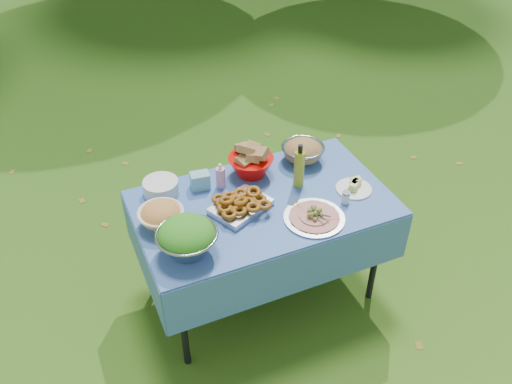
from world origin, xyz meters
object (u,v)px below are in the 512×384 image
plate_stack (161,187)px  oil_bottle (299,165)px  picnic_table (263,249)px  bread_bowl (251,161)px  salad_bowl (187,237)px  pasta_bowl_steel (303,151)px  charcuterie_platter (315,213)px

plate_stack → oil_bottle: size_ratio=0.74×
picnic_table → bread_bowl: bread_bowl is taller
salad_bowl → pasta_bowl_steel: salad_bowl is taller
plate_stack → salad_bowl: bearing=-91.1°
picnic_table → salad_bowl: bearing=-157.0°
picnic_table → charcuterie_platter: bearing=-51.5°
oil_bottle → picnic_table: bearing=-165.8°
oil_bottle → plate_stack: bearing=162.0°
plate_stack → bread_bowl: (0.56, -0.04, 0.05)m
pasta_bowl_steel → charcuterie_platter: (-0.20, -0.54, -0.03)m
bread_bowl → pasta_bowl_steel: 0.36m
salad_bowl → charcuterie_platter: bearing=-2.1°
pasta_bowl_steel → bread_bowl: bearing=-179.1°
salad_bowl → pasta_bowl_steel: size_ratio=1.19×
oil_bottle → salad_bowl: bearing=-159.9°
oil_bottle → charcuterie_platter: bearing=-101.2°
picnic_table → plate_stack: 0.74m
salad_bowl → bread_bowl: 0.76m
picnic_table → plate_stack: bearing=148.4°
picnic_table → oil_bottle: oil_bottle is taller
plate_stack → oil_bottle: bearing=-18.0°
pasta_bowl_steel → oil_bottle: 0.27m
charcuterie_platter → pasta_bowl_steel: bearing=69.1°
plate_stack → pasta_bowl_steel: (0.92, -0.03, 0.03)m
picnic_table → plate_stack: plate_stack is taller
charcuterie_platter → salad_bowl: bearing=177.9°
picnic_table → bread_bowl: size_ratio=5.25×
bread_bowl → oil_bottle: size_ratio=0.99×
salad_bowl → oil_bottle: oil_bottle is taller
charcuterie_platter → oil_bottle: bearing=78.8°
pasta_bowl_steel → charcuterie_platter: bearing=-110.9°
charcuterie_platter → oil_bottle: size_ratio=1.21×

